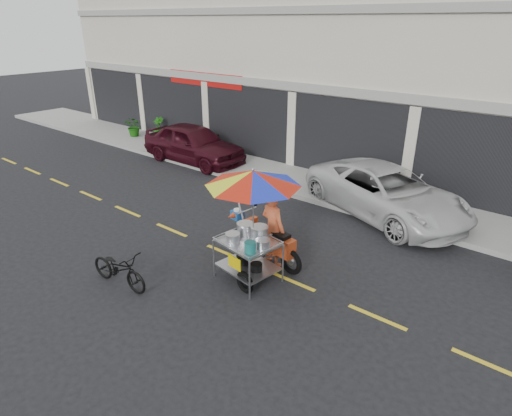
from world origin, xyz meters
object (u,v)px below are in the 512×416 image
Objects in this scene: white_pickup at (386,192)px; food_vendor_rig at (259,207)px; maroon_sedan at (193,143)px; near_bicycle at (119,269)px.

food_vendor_rig is at bearing -169.51° from white_pickup.
maroon_sedan is 2.85× the size of near_bicycle.
maroon_sedan is 1.74× the size of food_vendor_rig.
maroon_sedan is at bearing 154.56° from food_vendor_rig.
white_pickup is 4.98m from food_vendor_rig.
white_pickup is 7.68m from near_bicycle.
white_pickup reaches higher than near_bicycle.
white_pickup is at bearing -27.87° from near_bicycle.
near_bicycle is 3.28m from food_vendor_rig.
near_bicycle is at bearing 178.70° from white_pickup.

